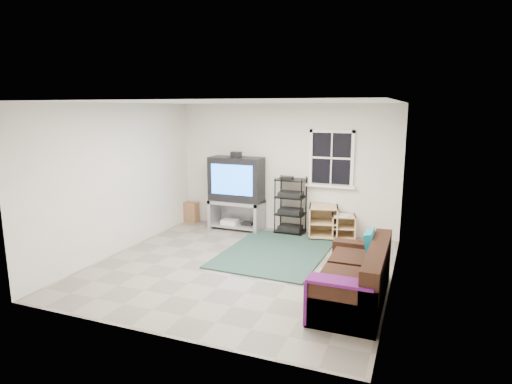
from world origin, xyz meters
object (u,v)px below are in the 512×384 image
at_px(side_table_left, 323,220).
at_px(side_table_right, 343,225).
at_px(tv_unit, 237,187).
at_px(av_rack, 291,209).
at_px(sofa, 355,280).

xyz_separation_m(side_table_left, side_table_right, (0.39, 0.03, -0.06)).
xyz_separation_m(tv_unit, av_rack, (1.16, 0.07, -0.39)).
bearing_deg(av_rack, sofa, -57.66).
xyz_separation_m(side_table_right, sofa, (0.64, -2.70, 0.02)).
relative_size(side_table_left, side_table_right, 1.23).
distance_m(tv_unit, av_rack, 1.22).
bearing_deg(sofa, tv_unit, 137.48).
relative_size(av_rack, sofa, 0.63).
relative_size(av_rack, side_table_left, 1.79).
height_order(av_rack, side_table_right, av_rack).
distance_m(tv_unit, side_table_left, 1.92).
height_order(side_table_left, sofa, sofa).
relative_size(side_table_left, sofa, 0.35).
bearing_deg(sofa, av_rack, 122.34).
bearing_deg(side_table_right, sofa, -76.72).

